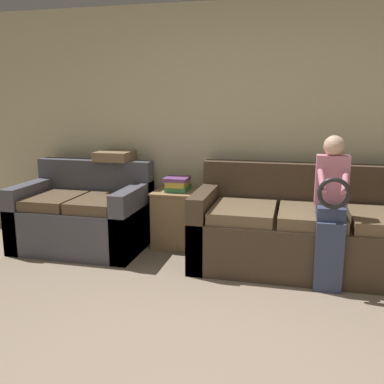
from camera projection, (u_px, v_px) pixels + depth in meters
The scene contains 7 objects.
wall_back at pixel (249, 127), 4.53m from camera, with size 7.51×0.06×2.55m.
couch_main at pixel (310, 232), 4.02m from camera, with size 2.16×0.96×0.94m.
couch_side at pixel (84, 216), 4.58m from camera, with size 1.32×0.89×0.91m.
child_left_seated at pixel (331, 204), 3.53m from camera, with size 0.27×0.37×1.27m.
side_shelf at pixel (179, 218), 4.62m from camera, with size 0.51×0.47×0.61m.
book_stack at pixel (178, 184), 4.55m from camera, with size 0.25×0.29×0.15m.
throw_pillow at pixel (115, 156), 4.69m from camera, with size 0.37×0.37×0.10m.
Camera 1 is at (0.49, -1.92, 1.54)m, focal length 40.00 mm.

